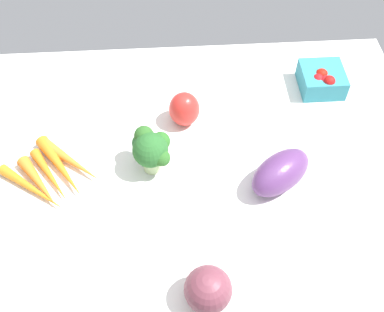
# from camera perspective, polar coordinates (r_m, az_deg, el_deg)

# --- Properties ---
(tablecloth) EXTENTS (1.04, 0.76, 0.02)m
(tablecloth) POSITION_cam_1_polar(r_m,az_deg,el_deg) (1.01, 0.00, -1.03)
(tablecloth) COLOR white
(tablecloth) RESTS_ON ground
(berry_basket) EXTENTS (0.10, 0.10, 0.06)m
(berry_basket) POSITION_cam_1_polar(r_m,az_deg,el_deg) (1.18, 15.49, 8.96)
(berry_basket) COLOR teal
(berry_basket) RESTS_ON tablecloth
(carrot_bunch) EXTENTS (0.22, 0.19, 0.03)m
(carrot_bunch) POSITION_cam_1_polar(r_m,az_deg,el_deg) (1.01, -16.56, -2.05)
(carrot_bunch) COLOR orange
(carrot_bunch) RESTS_ON tablecloth
(red_onion_center) EXTENTS (0.08, 0.08, 0.08)m
(red_onion_center) POSITION_cam_1_polar(r_m,az_deg,el_deg) (0.82, 1.96, -15.90)
(red_onion_center) COLOR brown
(red_onion_center) RESTS_ON tablecloth
(broccoli_head) EXTENTS (0.08, 0.08, 0.10)m
(broccoli_head) POSITION_cam_1_polar(r_m,az_deg,el_deg) (0.96, -5.13, 0.97)
(broccoli_head) COLOR #A6BE85
(broccoli_head) RESTS_ON tablecloth
(bell_pepper_red) EXTENTS (0.07, 0.07, 0.08)m
(bell_pepper_red) POSITION_cam_1_polar(r_m,az_deg,el_deg) (1.05, -0.94, 5.72)
(bell_pepper_red) COLOR red
(bell_pepper_red) RESTS_ON tablecloth
(eggplant) EXTENTS (0.16, 0.15, 0.08)m
(eggplant) POSITION_cam_1_polar(r_m,az_deg,el_deg) (0.96, 10.69, -1.97)
(eggplant) COLOR #5E356F
(eggplant) RESTS_ON tablecloth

